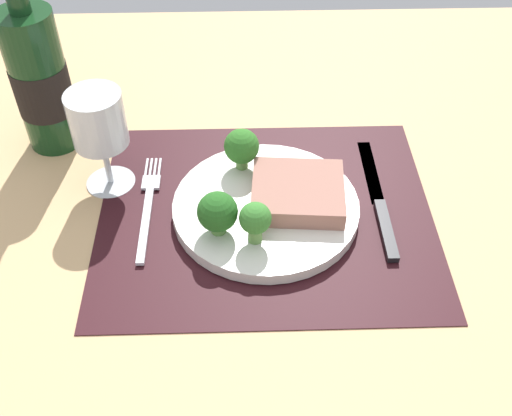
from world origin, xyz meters
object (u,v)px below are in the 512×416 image
object	(u,v)px
plate	(266,208)
wine_bottle	(40,79)
fork	(148,205)
wine_glass	(98,125)
knife	(380,205)
steak	(298,192)

from	to	relation	value
plate	wine_bottle	size ratio (longest dim) A/B	0.82
fork	wine_bottle	size ratio (longest dim) A/B	0.67
wine_bottle	wine_glass	size ratio (longest dim) A/B	2.03
wine_bottle	knife	bearing A→B (deg)	-19.20
plate	fork	distance (cm)	15.24
steak	plate	bearing A→B (deg)	-172.05
plate	wine_glass	world-z (taller)	wine_glass
plate	wine_glass	xyz separation A→B (cm)	(-20.69, 6.57, 8.53)
fork	plate	bearing A→B (deg)	-3.14
steak	wine_bottle	distance (cm)	37.89
plate	wine_bottle	xyz separation A→B (cm)	(-29.79, 16.05, 9.25)
knife	wine_bottle	distance (cm)	48.18
plate	wine_glass	bearing A→B (deg)	162.39
wine_glass	steak	bearing A→B (deg)	-13.65
plate	knife	size ratio (longest dim) A/B	1.03
fork	knife	size ratio (longest dim) A/B	0.83
knife	steak	bearing A→B (deg)	178.71
knife	wine_glass	size ratio (longest dim) A/B	1.63
fork	wine_glass	bearing A→B (deg)	139.25
plate	steak	size ratio (longest dim) A/B	2.06
fork	knife	xyz separation A→B (cm)	(29.93, -0.89, 0.05)
knife	wine_glass	distance (cm)	37.08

